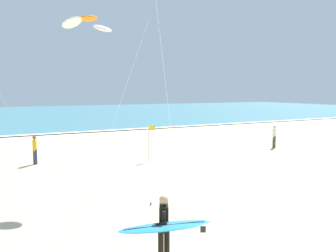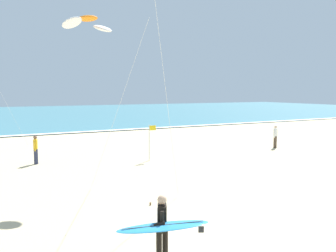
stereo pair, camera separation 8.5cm
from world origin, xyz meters
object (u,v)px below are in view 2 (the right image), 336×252
at_px(surfer_lead, 162,227).
at_px(bystander_white_top, 275,136).
at_px(kite_arc_amber_mid, 88,24).
at_px(bystander_yellow_top, 36,150).
at_px(lifeguard_flag, 150,139).

xyz_separation_m(surfer_lead, bystander_white_top, (14.42, 11.15, -0.23)).
distance_m(kite_arc_amber_mid, bystander_yellow_top, 8.59).
height_order(surfer_lead, bystander_white_top, surfer_lead).
bearing_deg(kite_arc_amber_mid, bystander_white_top, 16.03).
bearing_deg(bystander_yellow_top, lifeguard_flag, -18.28).
bearing_deg(kite_arc_amber_mid, lifeguard_flag, 42.54).
height_order(bystander_white_top, bystander_yellow_top, same).
bearing_deg(bystander_yellow_top, surfer_lead, -84.38).
height_order(bystander_white_top, lifeguard_flag, lifeguard_flag).
bearing_deg(lifeguard_flag, bystander_yellow_top, 161.72).
distance_m(bystander_white_top, lifeguard_flag, 9.71).
height_order(kite_arc_amber_mid, bystander_white_top, kite_arc_amber_mid).
relative_size(kite_arc_amber_mid, lifeguard_flag, 3.32).
relative_size(kite_arc_amber_mid, bystander_white_top, 4.38).
relative_size(surfer_lead, kite_arc_amber_mid, 0.29).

